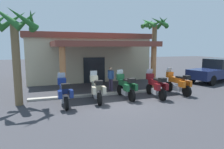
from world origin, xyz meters
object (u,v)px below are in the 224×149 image
Objects in this scene: motorcycle_blue at (64,93)px; pickup_truck_navy at (215,71)px; motel_building at (87,56)px; motorcycle_green at (126,87)px; motorcycle_cream at (97,89)px; palm_tree_roadside at (14,33)px; motorcycle_maroon at (156,86)px; palm_tree_near_portico at (154,34)px; motorcycle_orange at (178,83)px; pedestrian at (111,77)px.

pickup_truck_navy reaches higher than motorcycle_blue.
motel_building is 8.28m from motorcycle_green.
palm_tree_roadside reaches higher than motorcycle_cream.
palm_tree_near_portico reaches higher than motorcycle_maroon.
motorcycle_cream is 0.44× the size of palm_tree_roadside.
palm_tree_near_portico reaches higher than pickup_truck_navy.
motorcycle_orange is (7.08, 0.37, 0.00)m from motorcycle_blue.
motorcycle_green is (3.54, 0.41, 0.00)m from motorcycle_blue.
motorcycle_orange is 5.32m from palm_tree_near_portico.
pickup_truck_navy is (11.04, 2.84, 0.24)m from motorcycle_cream.
motorcycle_cream is at bearing 178.44° from pickup_truck_navy.
motorcycle_blue and motorcycle_green have the same top height.
palm_tree_near_portico reaches higher than motorcycle_cream.
motorcycle_orange is at bearing 117.10° from pedestrian.
palm_tree_roadside is (-2.22, 0.92, 2.95)m from motorcycle_blue.
motorcycle_green is (0.67, -8.13, -1.42)m from motel_building.
motorcycle_blue is 1.00× the size of motorcycle_orange.
motel_building is at bearing 56.24° from palm_tree_roadside.
palm_tree_near_portico reaches higher than motorcycle_green.
motorcycle_green is at bearing 82.07° from motorcycle_orange.
motel_building is 9.12m from motorcycle_blue.
motorcycle_green is 1.36× the size of pedestrian.
motel_building is 2.02× the size of pickup_truck_navy.
motorcycle_green is at bearing -5.10° from palm_tree_roadside.
motorcycle_blue is at bearing -22.60° from palm_tree_roadside.
palm_tree_roadside is (-5.09, -7.62, 1.53)m from motel_building.
palm_tree_near_portico is at bearing -15.39° from motorcycle_orange.
pedestrian is 0.30× the size of palm_tree_near_portico.
palm_tree_near_portico reaches higher than pedestrian.
motorcycle_green is 3.54m from motorcycle_orange.
palm_tree_near_portico reaches higher than motorcycle_blue.
motorcycle_blue is 1.36× the size of pedestrian.
motorcycle_maroon is 6.02m from palm_tree_near_portico.
palm_tree_near_portico is at bearing -42.64° from motel_building.
motel_building is 6.02m from pedestrian.
motel_building reaches higher than motorcycle_cream.
motel_building is 9.29m from palm_tree_roadside.
pickup_truck_navy reaches higher than motorcycle_cream.
motorcycle_maroon is at bearing -117.99° from palm_tree_near_portico.
pickup_truck_navy is (9.27, 2.73, 0.24)m from motorcycle_green.
palm_tree_near_portico is (4.80, -4.05, 1.89)m from motel_building.
motorcycle_cream is 5.31m from motorcycle_orange.
motorcycle_maroon is at bearing 93.05° from motorcycle_orange.
pickup_truck_navy is 1.11× the size of palm_tree_roadside.
pedestrian is (-1.96, 2.61, 0.24)m from motorcycle_maroon.
motorcycle_green is at bearing -135.38° from palm_tree_near_portico.
pedestrian is at bearing -157.06° from palm_tree_near_portico.
motel_building is at bearing -4.98° from motorcycle_cream.
motorcycle_orange is at bearing -89.29° from motorcycle_blue.
motorcycle_cream is 2.85m from pedestrian.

